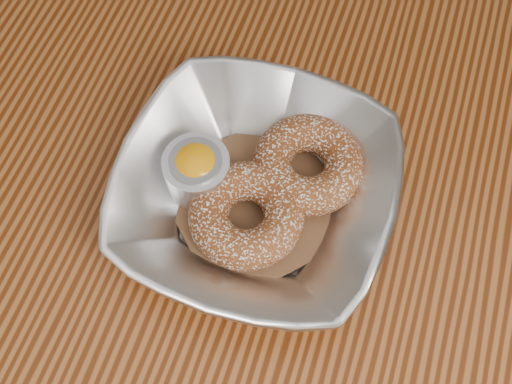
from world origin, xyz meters
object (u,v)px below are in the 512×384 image
(serving_bowl, at_px, (256,192))
(ramekin, at_px, (197,171))
(donut_back, at_px, (308,164))
(table, at_px, (310,296))
(donut_front, at_px, (246,215))

(serving_bowl, height_order, ramekin, same)
(donut_back, relative_size, ramekin, 1.70)
(table, bearing_deg, donut_front, 168.87)
(serving_bowl, height_order, donut_back, serving_bowl)
(ramekin, bearing_deg, table, -16.82)
(serving_bowl, bearing_deg, donut_front, -93.71)
(serving_bowl, distance_m, ramekin, 0.06)
(donut_back, bearing_deg, table, -65.57)
(table, relative_size, donut_back, 11.96)
(donut_back, bearing_deg, donut_front, -119.63)
(donut_front, height_order, ramekin, ramekin)
(table, xyz_separation_m, serving_bowl, (-0.07, 0.04, 0.13))
(donut_back, distance_m, donut_front, 0.07)
(ramekin, bearing_deg, donut_back, 24.18)
(donut_front, xyz_separation_m, ramekin, (-0.05, 0.02, 0.01))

